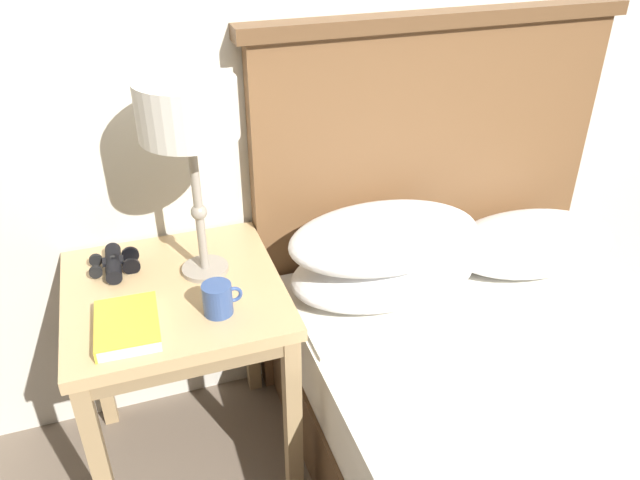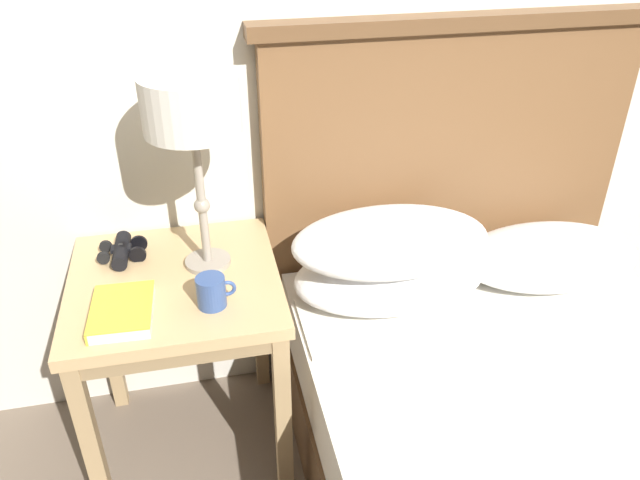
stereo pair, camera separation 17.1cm
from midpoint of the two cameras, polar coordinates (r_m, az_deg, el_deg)
The scene contains 7 objects.
wall_back at distance 1.95m, azimuth 2.15°, elevation 20.58°, with size 8.00×0.06×2.60m.
nightstand at distance 1.81m, azimuth -15.65°, elevation -6.63°, with size 0.58×0.58×0.67m.
bed at distance 1.85m, azimuth 17.68°, elevation -17.41°, with size 1.28×1.88×1.29m.
table_lamp at distance 1.61m, azimuth -15.03°, elevation 10.76°, with size 0.25×0.25×0.55m.
book_on_nightstand at distance 1.63m, azimuth -20.22°, elevation -7.46°, with size 0.16×0.21×0.03m.
binoculars_pair at distance 1.87m, azimuth -20.83°, elevation -2.06°, with size 0.14×0.16×0.05m.
coffee_mug at distance 1.62m, azimuth -12.32°, elevation -5.38°, with size 0.10×0.08×0.08m.
Camera 1 is at (-0.78, -0.69, 1.65)m, focal length 35.00 mm.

